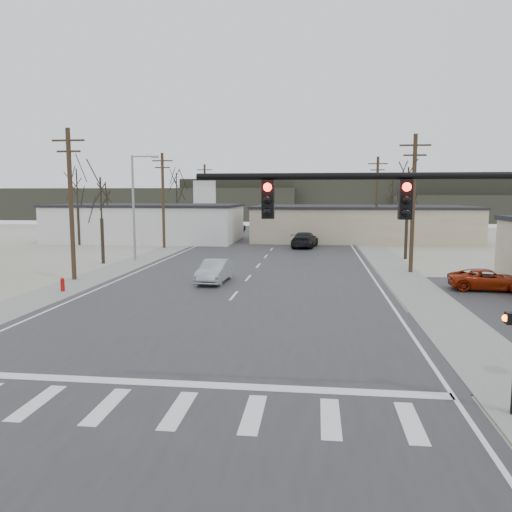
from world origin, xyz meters
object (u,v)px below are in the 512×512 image
at_px(car_far_a, 305,240).
at_px(car_far_b, 235,227).
at_px(fire_hydrant, 63,285).
at_px(car_parked_red, 488,280).
at_px(traffic_signal_mast, 448,237).
at_px(sedan_crossing, 215,271).

relative_size(car_far_a, car_far_b, 1.31).
relative_size(fire_hydrant, car_parked_red, 0.19).
relative_size(fire_hydrant, car_far_b, 0.20).
xyz_separation_m(fire_hydrant, car_parked_red, (25.01, 3.50, 0.20)).
bearing_deg(traffic_signal_mast, sedan_crossing, 118.12).
bearing_deg(car_far_b, car_parked_red, -45.29).
relative_size(traffic_signal_mast, car_far_b, 2.07).
bearing_deg(car_far_b, sedan_crossing, -65.24).
height_order(traffic_signal_mast, sedan_crossing, traffic_signal_mast).
xyz_separation_m(fire_hydrant, car_far_a, (13.57, 26.36, 0.42)).
bearing_deg(traffic_signal_mast, car_parked_red, 68.67).
relative_size(fire_hydrant, sedan_crossing, 0.20).
distance_m(car_far_a, car_parked_red, 25.57).
relative_size(traffic_signal_mast, sedan_crossing, 2.04).
bearing_deg(car_parked_red, sedan_crossing, 91.10).
height_order(traffic_signal_mast, car_far_b, traffic_signal_mast).
height_order(fire_hydrant, car_parked_red, car_parked_red).
distance_m(fire_hydrant, car_far_a, 29.65).
relative_size(traffic_signal_mast, car_parked_red, 2.00).
height_order(traffic_signal_mast, car_parked_red, traffic_signal_mast).
xyz_separation_m(traffic_signal_mast, car_parked_red, (6.91, 17.70, -4.02)).
bearing_deg(fire_hydrant, car_far_b, 86.63).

